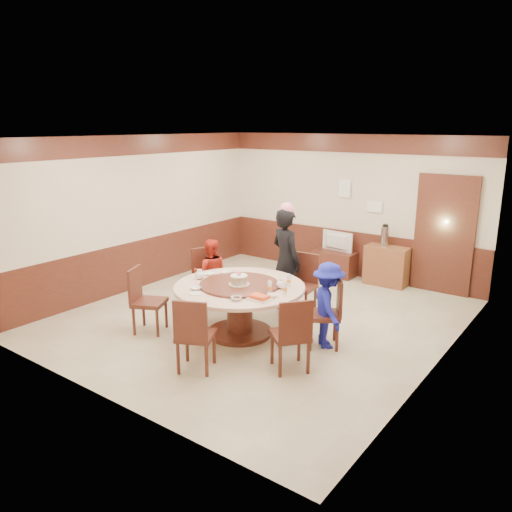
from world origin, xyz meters
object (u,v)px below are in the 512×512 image
Objects in this scene: thermos at (385,236)px; television at (335,242)px; person_standing at (286,261)px; shrimp_platter at (259,298)px; banquet_table at (240,300)px; person_blue at (328,305)px; tv_stand at (335,263)px; birthday_cake at (239,280)px; side_cabinet at (387,266)px; person_red at (210,273)px.

television is at bearing -178.30° from thermos.
person_standing is 5.70× the size of shrimp_platter.
banquet_table is 1.24m from person_standing.
person_blue is (1.22, 0.39, 0.07)m from banquet_table.
tv_stand is 1.22m from thermos.
thermos reaches higher than shrimp_platter.
person_blue reaches higher than tv_stand.
birthday_cake is 3.65m from side_cabinet.
person_standing is 2.47× the size of television.
shrimp_platter is at bearing 130.56° from person_standing.
television is 0.87× the size of side_cabinet.
person_red is at bearing 150.82° from shrimp_platter.
person_standing is 1.43× the size of person_blue.
banquet_table reaches higher than tv_stand.
birthday_cake is 0.35× the size of tv_stand.
person_red is 2.96m from television.
person_blue is at bearing 133.38° from person_red.
person_blue is at bearing -81.13° from thermos.
banquet_table is 4.94× the size of thermos.
side_cabinet is at bearing -164.76° from person_red.
shrimp_platter is at bearing -77.24° from tv_stand.
person_standing reaches higher than side_cabinet.
shrimp_platter is at bearing -26.15° from birthday_cake.
television is (0.84, 2.83, 0.12)m from person_red.
person_standing is 2.36m from tv_stand.
person_standing is at bearing 89.37° from banquet_table.
thermos is (0.74, 3.49, 0.41)m from banquet_table.
person_red is 1.36× the size of tv_stand.
person_standing is (0.01, 1.20, 0.32)m from banquet_table.
birthday_cake reaches higher than shrimp_platter.
thermos is (0.73, 2.30, 0.09)m from person_standing.
person_red is 2.97m from tv_stand.
person_red is at bearing 150.43° from banquet_table.
banquet_table is 2.21× the size of tv_stand.
birthday_cake is at bearing 101.41° from television.
person_red is 3.46m from side_cabinet.
person_red reaches higher than television.
thermos is at bearing -171.71° from television.
person_blue is at bearing 122.55° from television.
side_cabinet is at bearing 76.88° from banquet_table.
tv_stand is (-0.30, 3.50, -0.60)m from birthday_cake.
banquet_table is at bearing 109.69° from person_red.
tv_stand is at bearing -178.42° from side_cabinet.
side_cabinet is at bearing -171.83° from television.
person_standing is at bearing -107.55° from thermos.
television reaches higher than shrimp_platter.
person_red is 1.45× the size of side_cabinet.
thermos is at bearing -87.64° from person_standing.
side_cabinet is (1.09, 0.03, -0.32)m from television.
shrimp_platter is (-0.64, -0.71, 0.18)m from person_blue.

